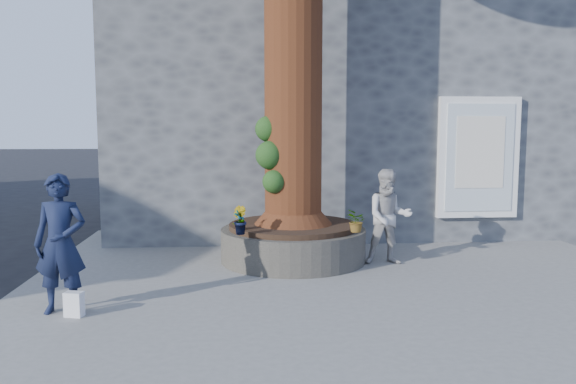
{
  "coord_description": "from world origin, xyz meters",
  "views": [
    {
      "loc": [
        -0.0,
        -6.79,
        2.21
      ],
      "look_at": [
        0.7,
        1.78,
        1.25
      ],
      "focal_mm": 35.0,
      "sensor_mm": 36.0,
      "label": 1
    }
  ],
  "objects": [
    {
      "name": "ground",
      "position": [
        0.0,
        0.0,
        0.0
      ],
      "size": [
        120.0,
        120.0,
        0.0
      ],
      "primitive_type": "plane",
      "color": "black",
      "rests_on": "ground"
    },
    {
      "name": "yellow_line",
      "position": [
        -3.05,
        1.0,
        0.0
      ],
      "size": [
        0.1,
        30.0,
        0.01
      ],
      "primitive_type": "cube",
      "color": "yellow",
      "rests_on": "ground"
    },
    {
      "name": "woman",
      "position": [
        2.26,
        1.66,
        0.86
      ],
      "size": [
        0.76,
        0.61,
        1.48
      ],
      "primitive_type": "imported",
      "rotation": [
        0.0,
        0.0,
        -0.07
      ],
      "color": "#B4B0AC",
      "rests_on": "pavement"
    },
    {
      "name": "pavement",
      "position": [
        1.5,
        1.0,
        0.06
      ],
      "size": [
        9.0,
        8.0,
        0.12
      ],
      "primitive_type": "cube",
      "color": "slate",
      "rests_on": "ground"
    },
    {
      "name": "plant_b",
      "position": [
        -0.05,
        1.15,
        0.92
      ],
      "size": [
        0.3,
        0.3,
        0.4
      ],
      "primitive_type": "imported",
      "rotation": [
        0.0,
        0.0,
        2.15
      ],
      "color": "gray",
      "rests_on": "planter"
    },
    {
      "name": "plant_a",
      "position": [
        -0.05,
        1.15,
        0.89
      ],
      "size": [
        0.22,
        0.22,
        0.35
      ],
      "primitive_type": "imported",
      "rotation": [
        0.0,
        0.0,
        0.79
      ],
      "color": "gray",
      "rests_on": "planter"
    },
    {
      "name": "plant_d",
      "position": [
        1.65,
        1.15,
        0.89
      ],
      "size": [
        0.32,
        0.35,
        0.34
      ],
      "primitive_type": "imported",
      "rotation": [
        0.0,
        0.0,
        4.91
      ],
      "color": "gray",
      "rests_on": "planter"
    },
    {
      "name": "man",
      "position": [
        -2.07,
        -0.35,
        0.92
      ],
      "size": [
        0.61,
        0.42,
        1.6
      ],
      "primitive_type": "imported",
      "rotation": [
        0.0,
        0.0,
        -0.06
      ],
      "color": "#131A34",
      "rests_on": "pavement"
    },
    {
      "name": "stone_shop",
      "position": [
        2.5,
        7.2,
        3.16
      ],
      "size": [
        10.3,
        8.3,
        6.3
      ],
      "color": "#47494C",
      "rests_on": "ground"
    },
    {
      "name": "plant_c",
      "position": [
        -0.05,
        1.52,
        0.87
      ],
      "size": [
        0.23,
        0.23,
        0.31
      ],
      "primitive_type": "imported",
      "rotation": [
        0.0,
        0.0,
        3.56
      ],
      "color": "gray",
      "rests_on": "planter"
    },
    {
      "name": "planter",
      "position": [
        0.8,
        2.0,
        0.41
      ],
      "size": [
        2.3,
        2.3,
        0.6
      ],
      "color": "black",
      "rests_on": "pavement"
    },
    {
      "name": "shopping_bag",
      "position": [
        -1.9,
        -0.51,
        0.26
      ],
      "size": [
        0.22,
        0.17,
        0.28
      ],
      "primitive_type": "cube",
      "rotation": [
        0.0,
        0.0,
        -0.25
      ],
      "color": "white",
      "rests_on": "pavement"
    }
  ]
}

